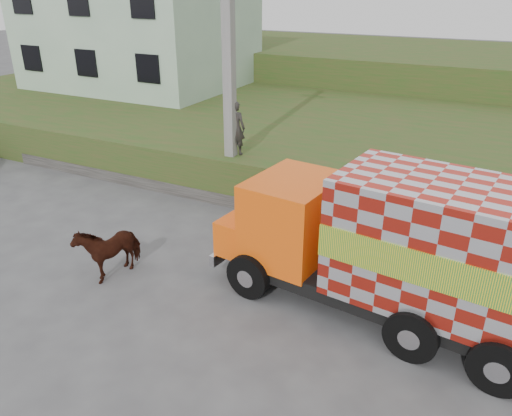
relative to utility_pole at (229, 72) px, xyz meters
The scene contains 9 objects.
ground 6.23m from the utility_pole, 77.74° to the right, with size 120.00×120.00×0.00m, color #474749.
embankment 6.42m from the utility_pole, 79.51° to the left, with size 40.00×12.00×1.50m, color #29531B.
embankment_far 17.62m from the utility_pole, 86.71° to the left, with size 40.00×12.00×3.00m, color #29531B.
retaining_strip 4.02m from the utility_pole, 158.20° to the right, with size 16.00×0.50×0.40m, color #595651.
building 13.07m from the utility_pole, 139.97° to the left, with size 10.00×8.00×6.00m, color #B2D1B2.
utility_pole is the anchor object (origin of this frame).
cargo_truck 7.61m from the utility_pole, 32.80° to the right, with size 7.42×3.26×3.21m.
cow 6.28m from the utility_pole, 94.73° to the right, with size 0.73×1.59×1.34m, color black.
pedestrian 1.74m from the utility_pole, 70.53° to the left, with size 0.62×0.41×1.70m, color #2C2A27.
Camera 1 is at (6.47, -8.46, 6.55)m, focal length 35.00 mm.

